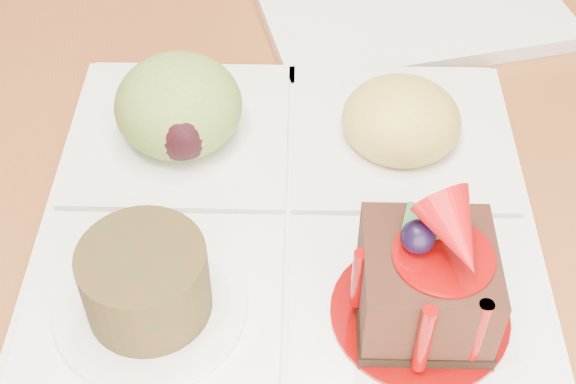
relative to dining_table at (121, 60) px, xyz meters
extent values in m
cube|color=brown|center=(0.00, 0.00, 0.05)|extent=(1.00, 1.80, 0.04)
cylinder|color=#301E10|center=(0.52, 0.02, -0.49)|extent=(0.03, 0.03, 0.38)
cylinder|color=#301E10|center=(0.72, 0.42, -0.49)|extent=(0.03, 0.03, 0.38)
cylinder|color=#301E10|center=(0.42, 0.32, -0.49)|extent=(0.03, 0.03, 0.38)
cube|color=white|center=(0.10, -0.27, 0.07)|extent=(0.34, 0.34, 0.01)
cube|color=white|center=(0.15, -0.35, 0.08)|extent=(0.16, 0.16, 0.01)
cube|color=white|center=(0.02, -0.33, 0.08)|extent=(0.16, 0.16, 0.01)
cube|color=white|center=(0.04, -0.19, 0.08)|extent=(0.16, 0.16, 0.01)
cube|color=white|center=(0.18, -0.22, 0.08)|extent=(0.16, 0.16, 0.01)
cylinder|color=#710404|center=(0.15, -0.35, 0.09)|extent=(0.09, 0.09, 0.00)
cube|color=black|center=(0.15, -0.35, 0.09)|extent=(0.08, 0.08, 0.01)
cube|color=black|center=(0.15, -0.35, 0.11)|extent=(0.07, 0.07, 0.04)
cylinder|color=#710404|center=(0.15, -0.35, 0.14)|extent=(0.05, 0.05, 0.00)
sphere|color=black|center=(0.15, -0.35, 0.14)|extent=(0.02, 0.02, 0.02)
cone|color=#A70A0D|center=(0.16, -0.36, 0.15)|extent=(0.04, 0.05, 0.04)
cube|color=#134E1B|center=(0.16, -0.34, 0.14)|extent=(0.01, 0.02, 0.01)
cube|color=#134E1B|center=(0.15, -0.34, 0.14)|extent=(0.02, 0.02, 0.01)
cylinder|color=#710404|center=(0.14, -0.39, 0.11)|extent=(0.01, 0.01, 0.05)
cylinder|color=#710404|center=(0.17, -0.39, 0.11)|extent=(0.01, 0.01, 0.04)
cylinder|color=#710404|center=(0.12, -0.35, 0.11)|extent=(0.01, 0.01, 0.04)
cylinder|color=white|center=(0.02, -0.33, 0.09)|extent=(0.10, 0.10, 0.00)
cylinder|color=#3F2212|center=(0.02, -0.33, 0.11)|extent=(0.06, 0.06, 0.04)
cylinder|color=#49200F|center=(0.02, -0.33, 0.12)|extent=(0.05, 0.05, 0.00)
ellipsoid|color=olive|center=(0.04, -0.19, 0.10)|extent=(0.08, 0.08, 0.06)
ellipsoid|color=black|center=(0.04, -0.22, 0.10)|extent=(0.04, 0.03, 0.04)
ellipsoid|color=gold|center=(0.18, -0.22, 0.10)|extent=(0.07, 0.07, 0.04)
cube|color=#C8740E|center=(0.19, -0.21, 0.10)|extent=(0.02, 0.02, 0.02)
cube|color=#5D801C|center=(0.19, -0.20, 0.10)|extent=(0.02, 0.02, 0.02)
cube|color=#C8740E|center=(0.18, -0.21, 0.10)|extent=(0.02, 0.02, 0.02)
cube|color=#5D801C|center=(0.16, -0.21, 0.10)|extent=(0.02, 0.02, 0.02)
cube|color=#C8740E|center=(0.16, -0.22, 0.10)|extent=(0.02, 0.02, 0.02)
cube|color=#5D801C|center=(0.17, -0.24, 0.10)|extent=(0.02, 0.02, 0.02)
cube|color=#C8740E|center=(0.18, -0.23, 0.10)|extent=(0.02, 0.02, 0.02)
cube|color=#5D801C|center=(0.20, -0.23, 0.10)|extent=(0.02, 0.02, 0.02)
camera|label=1|loc=(0.04, -0.57, 0.43)|focal=50.00mm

